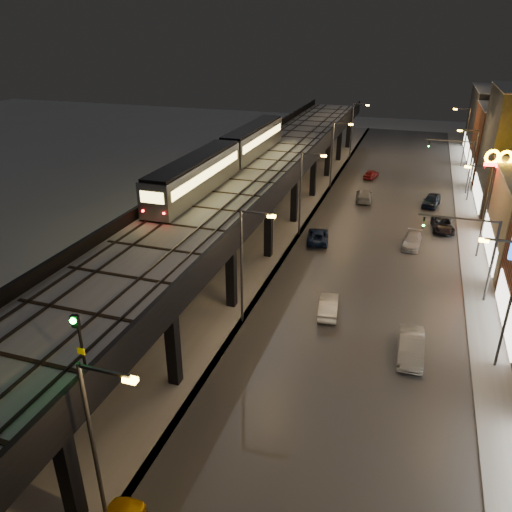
% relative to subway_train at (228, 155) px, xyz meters
% --- Properties ---
extents(ground, '(220.00, 220.00, 0.00)m').
position_rel_subway_train_xyz_m(ground, '(8.50, -30.71, -8.22)').
color(ground, silver).
extents(road_surface, '(17.00, 120.00, 0.06)m').
position_rel_subway_train_xyz_m(road_surface, '(16.00, 4.29, -8.19)').
color(road_surface, '#46474D').
rests_on(road_surface, ground).
extents(sidewalk_right, '(4.00, 120.00, 0.14)m').
position_rel_subway_train_xyz_m(sidewalk_right, '(26.00, 4.29, -8.15)').
color(sidewalk_right, '#9FA1A8').
rests_on(sidewalk_right, ground).
extents(under_viaduct_pavement, '(11.00, 120.00, 0.06)m').
position_rel_subway_train_xyz_m(under_viaduct_pavement, '(2.50, 4.29, -8.19)').
color(under_viaduct_pavement, '#9FA1A8').
rests_on(under_viaduct_pavement, ground).
extents(elevated_viaduct, '(9.00, 100.00, 6.30)m').
position_rel_subway_train_xyz_m(elevated_viaduct, '(2.50, 1.13, -2.60)').
color(elevated_viaduct, black).
rests_on(elevated_viaduct, ground).
extents(viaduct_trackbed, '(8.40, 100.00, 0.32)m').
position_rel_subway_train_xyz_m(viaduct_trackbed, '(2.49, 1.26, -1.83)').
color(viaduct_trackbed, '#B2B7C1').
rests_on(viaduct_trackbed, elevated_viaduct).
extents(viaduct_parapet_streetside, '(0.30, 100.00, 1.10)m').
position_rel_subway_train_xyz_m(viaduct_parapet_streetside, '(6.85, 1.29, -1.37)').
color(viaduct_parapet_streetside, black).
rests_on(viaduct_parapet_streetside, elevated_viaduct).
extents(viaduct_parapet_far, '(0.30, 100.00, 1.10)m').
position_rel_subway_train_xyz_m(viaduct_parapet_far, '(-1.85, 1.29, -1.37)').
color(viaduct_parapet_far, black).
rests_on(viaduct_parapet_far, elevated_viaduct).
extents(building_f, '(12.20, 16.20, 11.16)m').
position_rel_subway_train_xyz_m(building_f, '(32.49, 45.29, -2.64)').
color(building_f, '#262627').
rests_on(building_f, ground).
extents(streetlight_left_0, '(2.57, 0.28, 9.00)m').
position_rel_subway_train_xyz_m(streetlight_left_0, '(8.07, -35.71, -2.98)').
color(streetlight_left_0, '#38383A').
rests_on(streetlight_left_0, ground).
extents(streetlight_left_1, '(2.57, 0.28, 9.00)m').
position_rel_subway_train_xyz_m(streetlight_left_1, '(8.07, -17.71, -2.98)').
color(streetlight_left_1, '#38383A').
rests_on(streetlight_left_1, ground).
extents(streetlight_right_1, '(2.56, 0.28, 9.00)m').
position_rel_subway_train_xyz_m(streetlight_right_1, '(25.23, -17.71, -2.98)').
color(streetlight_right_1, '#38383A').
rests_on(streetlight_right_1, ground).
extents(streetlight_left_2, '(2.57, 0.28, 9.00)m').
position_rel_subway_train_xyz_m(streetlight_left_2, '(8.07, 0.29, -2.98)').
color(streetlight_left_2, '#38383A').
rests_on(streetlight_left_2, ground).
extents(streetlight_right_2, '(2.56, 0.28, 9.00)m').
position_rel_subway_train_xyz_m(streetlight_right_2, '(25.23, 0.29, -2.98)').
color(streetlight_right_2, '#38383A').
rests_on(streetlight_right_2, ground).
extents(streetlight_left_3, '(2.57, 0.28, 9.00)m').
position_rel_subway_train_xyz_m(streetlight_left_3, '(8.07, 18.29, -2.98)').
color(streetlight_left_3, '#38383A').
rests_on(streetlight_left_3, ground).
extents(streetlight_right_3, '(2.56, 0.28, 9.00)m').
position_rel_subway_train_xyz_m(streetlight_right_3, '(25.23, 18.29, -2.98)').
color(streetlight_right_3, '#38383A').
rests_on(streetlight_right_3, ground).
extents(streetlight_left_4, '(2.57, 0.28, 9.00)m').
position_rel_subway_train_xyz_m(streetlight_left_4, '(8.07, 36.29, -2.98)').
color(streetlight_left_4, '#38383A').
rests_on(streetlight_left_4, ground).
extents(streetlight_right_4, '(2.56, 0.28, 9.00)m').
position_rel_subway_train_xyz_m(streetlight_right_4, '(25.23, 36.29, -2.98)').
color(streetlight_right_4, '#38383A').
rests_on(streetlight_right_4, ground).
extents(traffic_light_rig_a, '(6.10, 0.34, 7.00)m').
position_rel_subway_train_xyz_m(traffic_light_rig_a, '(24.34, -8.71, -3.72)').
color(traffic_light_rig_a, '#38383A').
rests_on(traffic_light_rig_a, ground).
extents(traffic_light_rig_b, '(6.10, 0.34, 7.00)m').
position_rel_subway_train_xyz_m(traffic_light_rig_b, '(24.34, 21.29, -3.72)').
color(traffic_light_rig_b, '#38383A').
rests_on(traffic_light_rig_b, ground).
extents(subway_train, '(2.70, 32.29, 3.21)m').
position_rel_subway_train_xyz_m(subway_train, '(0.00, 0.00, 0.00)').
color(subway_train, gray).
rests_on(subway_train, viaduct_trackbed).
extents(rail_signal, '(0.36, 0.44, 3.12)m').
position_rel_subway_train_xyz_m(rail_signal, '(6.40, -33.84, 0.62)').
color(rail_signal, black).
rests_on(rail_signal, viaduct_trackbed).
extents(car_near_white, '(1.95, 4.25, 1.35)m').
position_rel_subway_train_xyz_m(car_near_white, '(13.79, -14.57, -7.54)').
color(car_near_white, white).
rests_on(car_near_white, ground).
extents(car_mid_silver, '(2.79, 4.78, 1.25)m').
position_rel_subway_train_xyz_m(car_mid_silver, '(10.07, -0.82, -7.59)').
color(car_mid_silver, '#122143').
rests_on(car_mid_silver, ground).
extents(car_mid_dark, '(2.50, 5.01, 1.40)m').
position_rel_subway_train_xyz_m(car_mid_dark, '(12.93, 14.13, -7.52)').
color(car_mid_dark, '#93969D').
rests_on(car_mid_dark, ground).
extents(car_far_white, '(2.19, 3.85, 1.24)m').
position_rel_subway_train_xyz_m(car_far_white, '(12.64, 24.87, -7.60)').
color(car_far_white, maroon).
rests_on(car_far_white, ground).
extents(car_onc_silver, '(1.81, 4.74, 1.54)m').
position_rel_subway_train_xyz_m(car_onc_silver, '(20.10, -18.36, -7.44)').
color(car_onc_silver, '#9EA0A3').
rests_on(car_onc_silver, ground).
extents(car_onc_dark, '(2.57, 4.90, 1.31)m').
position_rel_subway_train_xyz_m(car_onc_dark, '(22.41, 6.50, -7.56)').
color(car_onc_dark, black).
rests_on(car_onc_dark, ground).
extents(car_onc_white, '(2.02, 4.34, 1.23)m').
position_rel_subway_train_xyz_m(car_onc_white, '(19.42, 0.92, -7.60)').
color(car_onc_white, silver).
rests_on(car_onc_white, ground).
extents(car_onc_red, '(2.49, 4.58, 1.48)m').
position_rel_subway_train_xyz_m(car_onc_red, '(21.15, 14.60, -7.48)').
color(car_onc_red, black).
rests_on(car_onc_red, ground).
extents(sign_mcdonalds, '(2.77, 0.78, 9.36)m').
position_rel_subway_train_xyz_m(sign_mcdonalds, '(26.50, 5.87, -0.70)').
color(sign_mcdonalds, '#38383A').
rests_on(sign_mcdonalds, ground).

